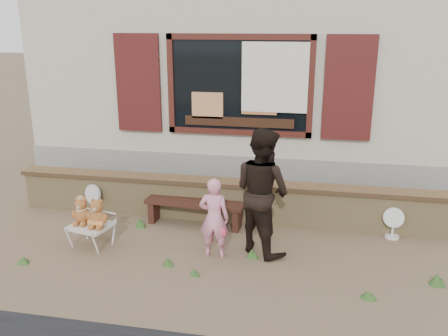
% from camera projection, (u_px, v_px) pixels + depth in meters
% --- Properties ---
extents(ground, '(80.00, 80.00, 0.00)m').
position_uv_depth(ground, '(216.00, 247.00, 6.78)').
color(ground, brown).
rests_on(ground, ground).
extents(shopfront, '(8.04, 5.13, 4.00)m').
position_uv_depth(shopfront, '(258.00, 73.00, 10.40)').
color(shopfront, '#BEB199').
rests_on(shopfront, ground).
extents(brick_wall, '(7.10, 0.36, 0.67)m').
position_uv_depth(brick_wall, '(229.00, 200.00, 7.62)').
color(brick_wall, tan).
rests_on(brick_wall, ground).
extents(bench, '(1.58, 0.42, 0.40)m').
position_uv_depth(bench, '(195.00, 208.00, 7.43)').
color(bench, black).
rests_on(bench, ground).
extents(folding_chair, '(0.63, 0.58, 0.33)m').
position_uv_depth(folding_chair, '(91.00, 227.00, 6.72)').
color(folding_chair, beige).
rests_on(folding_chair, ground).
extents(teddy_bear_left, '(0.34, 0.31, 0.40)m').
position_uv_depth(teddy_bear_left, '(82.00, 210.00, 6.71)').
color(teddy_bear_left, brown).
rests_on(teddy_bear_left, folding_chair).
extents(teddy_bear_right, '(0.36, 0.33, 0.42)m').
position_uv_depth(teddy_bear_right, '(98.00, 213.00, 6.60)').
color(teddy_bear_right, brown).
rests_on(teddy_bear_right, folding_chair).
extents(child, '(0.41, 0.27, 1.12)m').
position_uv_depth(child, '(214.00, 218.00, 6.36)').
color(child, pink).
rests_on(child, ground).
extents(adult, '(1.08, 1.05, 1.76)m').
position_uv_depth(adult, '(262.00, 191.00, 6.44)').
color(adult, black).
rests_on(adult, ground).
extents(fan_left, '(0.34, 0.23, 0.53)m').
position_uv_depth(fan_left, '(95.00, 199.00, 7.86)').
color(fan_left, silver).
rests_on(fan_left, ground).
extents(fan_right, '(0.31, 0.20, 0.48)m').
position_uv_depth(fan_right, '(393.00, 223.00, 7.00)').
color(fan_right, white).
rests_on(fan_right, ground).
extents(grass_tufts, '(5.47, 1.57, 0.15)m').
position_uv_depth(grass_tufts, '(248.00, 260.00, 6.28)').
color(grass_tufts, '#325723').
rests_on(grass_tufts, ground).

